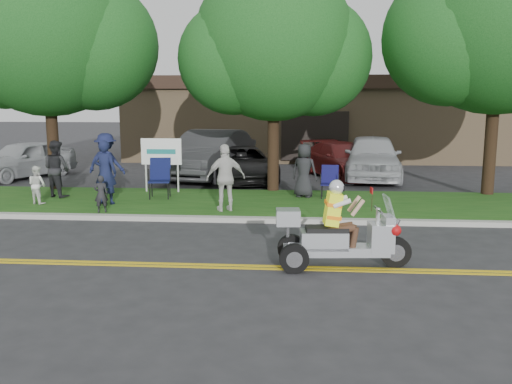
# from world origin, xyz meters

# --- Properties ---
(ground) EXTENTS (120.00, 120.00, 0.00)m
(ground) POSITION_xyz_m (0.00, 0.00, 0.00)
(ground) COLOR #28282B
(ground) RESTS_ON ground
(centerline_near) EXTENTS (60.00, 0.10, 0.01)m
(centerline_near) POSITION_xyz_m (0.00, -0.58, 0.01)
(centerline_near) COLOR gold
(centerline_near) RESTS_ON ground
(centerline_far) EXTENTS (60.00, 0.10, 0.01)m
(centerline_far) POSITION_xyz_m (0.00, -0.42, 0.01)
(centerline_far) COLOR gold
(centerline_far) RESTS_ON ground
(curb) EXTENTS (60.00, 0.25, 0.12)m
(curb) POSITION_xyz_m (0.00, 3.05, 0.06)
(curb) COLOR #A8A89E
(curb) RESTS_ON ground
(grass_verge) EXTENTS (60.00, 4.00, 0.10)m
(grass_verge) POSITION_xyz_m (0.00, 5.20, 0.06)
(grass_verge) COLOR #144713
(grass_verge) RESTS_ON ground
(commercial_building) EXTENTS (18.00, 8.20, 4.00)m
(commercial_building) POSITION_xyz_m (2.00, 18.98, 2.01)
(commercial_building) COLOR #9E7F5B
(commercial_building) RESTS_ON ground
(tree_left) EXTENTS (6.62, 5.40, 7.78)m
(tree_left) POSITION_xyz_m (-6.44, 7.03, 4.85)
(tree_left) COLOR #332114
(tree_left) RESTS_ON ground
(tree_mid) EXTENTS (5.88, 4.80, 7.05)m
(tree_mid) POSITION_xyz_m (0.55, 7.23, 4.43)
(tree_mid) COLOR #332114
(tree_mid) RESTS_ON ground
(tree_right) EXTENTS (6.86, 5.60, 8.07)m
(tree_right) POSITION_xyz_m (7.06, 7.03, 5.03)
(tree_right) COLOR #332114
(tree_right) RESTS_ON ground
(business_sign) EXTENTS (1.25, 0.06, 1.75)m
(business_sign) POSITION_xyz_m (-2.90, 6.60, 1.26)
(business_sign) COLOR silver
(business_sign) RESTS_ON ground
(trike_scooter) EXTENTS (2.39, 0.83, 1.56)m
(trike_scooter) POSITION_xyz_m (1.99, -0.37, 0.55)
(trike_scooter) COLOR black
(trike_scooter) RESTS_ON ground
(lawn_chair_a) EXTENTS (0.68, 0.70, 1.14)m
(lawn_chair_a) POSITION_xyz_m (-2.71, 5.64, 0.75)
(lawn_chair_a) COLOR black
(lawn_chair_a) RESTS_ON grass_verge
(lawn_chair_b) EXTENTS (0.54, 0.55, 0.94)m
(lawn_chair_b) POSITION_xyz_m (2.20, 6.01, 0.63)
(lawn_chair_b) COLOR black
(lawn_chair_b) RESTS_ON grass_verge
(spectator_adult_left) EXTENTS (0.68, 0.49, 1.74)m
(spectator_adult_left) POSITION_xyz_m (-3.93, 4.53, 0.97)
(spectator_adult_left) COLOR #141A3A
(spectator_adult_left) RESTS_ON grass_verge
(spectator_adult_mid) EXTENTS (0.99, 0.90, 1.65)m
(spectator_adult_mid) POSITION_xyz_m (-5.73, 5.47, 0.93)
(spectator_adult_mid) COLOR black
(spectator_adult_mid) RESTS_ON grass_verge
(spectator_adult_right) EXTENTS (1.08, 0.74, 1.71)m
(spectator_adult_right) POSITION_xyz_m (-0.54, 3.85, 0.96)
(spectator_adult_right) COLOR silver
(spectator_adult_right) RESTS_ON grass_verge
(spectator_chair_a) EXTENTS (1.26, 0.84, 1.82)m
(spectator_chair_a) POSITION_xyz_m (-4.54, 6.31, 1.01)
(spectator_chair_a) COLOR #191E46
(spectator_chair_a) RESTS_ON grass_verge
(spectator_chair_b) EXTENTS (0.90, 0.76, 1.57)m
(spectator_chair_b) POSITION_xyz_m (1.46, 6.03, 0.89)
(spectator_chair_b) COLOR black
(spectator_chair_b) RESTS_ON grass_verge
(child_left) EXTENTS (0.40, 0.33, 0.94)m
(child_left) POSITION_xyz_m (-3.65, 3.40, 0.58)
(child_left) COLOR black
(child_left) RESTS_ON grass_verge
(child_right) EXTENTS (0.62, 0.56, 1.05)m
(child_right) POSITION_xyz_m (-5.80, 4.40, 0.63)
(child_right) COLOR white
(child_right) RESTS_ON grass_verge
(parked_car_far_left) EXTENTS (3.18, 4.47, 1.41)m
(parked_car_far_left) POSITION_xyz_m (-9.00, 9.78, 0.71)
(parked_car_far_left) COLOR #A2A4A9
(parked_car_far_left) RESTS_ON ground
(parked_car_left) EXTENTS (3.05, 5.72, 1.79)m
(parked_car_left) POSITION_xyz_m (-2.00, 10.35, 0.90)
(parked_car_left) COLOR #2F2F32
(parked_car_left) RESTS_ON ground
(parked_car_mid) EXTENTS (3.10, 4.89, 1.26)m
(parked_car_mid) POSITION_xyz_m (-0.69, 9.55, 0.63)
(parked_car_mid) COLOR black
(parked_car_mid) RESTS_ON ground
(parked_car_right) EXTENTS (3.51, 4.95, 1.33)m
(parked_car_right) POSITION_xyz_m (2.96, 10.85, 0.67)
(parked_car_right) COLOR #501312
(parked_car_right) RESTS_ON ground
(parked_car_far_right) EXTENTS (2.43, 5.06, 1.67)m
(parked_car_far_right) POSITION_xyz_m (4.00, 10.51, 0.83)
(parked_car_far_right) COLOR #B3B5BA
(parked_car_far_right) RESTS_ON ground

